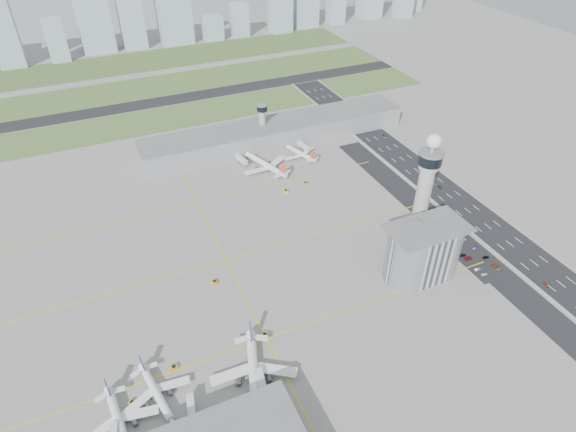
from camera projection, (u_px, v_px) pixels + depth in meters
name	position (u px, v px, depth m)	size (l,w,h in m)	color
ground	(314.00, 274.00, 259.15)	(1000.00, 1000.00, 0.00)	gray
grass_strip_0	(178.00, 116.00, 417.26)	(480.00, 50.00, 0.08)	#516731
grass_strip_1	(159.00, 86.00, 472.15)	(480.00, 60.00, 0.08)	#4A6731
grass_strip_2	(144.00, 61.00, 530.70)	(480.00, 70.00, 0.08)	#475C2B
runway	(168.00, 100.00, 444.33)	(480.00, 22.00, 0.10)	black
highway	(481.00, 221.00, 296.76)	(28.00, 500.00, 0.10)	black
barrier_left	(463.00, 226.00, 291.85)	(0.60, 500.00, 1.20)	#9E9E99
barrier_right	(499.00, 215.00, 301.01)	(0.60, 500.00, 1.20)	#9E9E99
landside_road	(460.00, 241.00, 281.26)	(18.00, 260.00, 0.08)	black
parking_lot	(471.00, 254.00, 271.82)	(20.00, 44.00, 0.10)	black
taxiway_line_h_0	(267.00, 339.00, 224.10)	(260.00, 0.60, 0.01)	yellow
taxiway_line_h_1	(226.00, 260.00, 268.01)	(260.00, 0.60, 0.01)	yellow
taxiway_line_h_2	(197.00, 203.00, 311.93)	(260.00, 0.60, 0.01)	yellow
taxiway_line_v	(226.00, 260.00, 268.01)	(0.60, 260.00, 0.01)	yellow
control_tower	(426.00, 182.00, 267.63)	(14.00, 14.00, 64.50)	#ADAAA5
secondary_tower	(262.00, 121.00, 367.52)	(8.60, 8.60, 31.90)	#ADAAA5
admin_building	(423.00, 251.00, 250.92)	(42.00, 24.00, 33.50)	#B2B2B7
terminal_pier	(276.00, 132.00, 375.84)	(210.00, 32.00, 15.80)	gray
airplane_near_a	(119.00, 422.00, 185.44)	(36.97, 31.42, 10.35)	white
airplane_near_b	(157.00, 392.00, 196.34)	(34.59, 29.40, 9.68)	white
airplane_near_c	(253.00, 371.00, 202.59)	(44.89, 38.15, 12.57)	white
airplane_far_a	(265.00, 161.00, 343.32)	(43.77, 37.20, 12.26)	white
airplane_far_b	(299.00, 150.00, 358.81)	(34.23, 29.10, 9.58)	white
jet_bridge_near_1	(193.00, 429.00, 185.64)	(14.00, 3.00, 5.70)	silver
jet_bridge_near_2	(265.00, 400.00, 195.45)	(14.00, 3.00, 5.70)	silver
jet_bridge_far_0	(237.00, 157.00, 354.71)	(14.00, 3.00, 5.70)	silver
jet_bridge_far_1	(298.00, 144.00, 371.08)	(14.00, 3.00, 5.70)	silver
tug_0	(132.00, 403.00, 196.86)	(1.96, 2.85, 1.66)	gold
tug_1	(174.00, 367.00, 210.28)	(2.30, 3.34, 1.94)	orange
tug_2	(265.00, 335.00, 224.47)	(2.46, 3.58, 2.08)	yellow
tug_3	(214.00, 282.00, 252.86)	(2.14, 3.11, 1.81)	orange
tug_4	(286.00, 191.00, 321.62)	(2.41, 3.50, 2.04)	yellow
tug_5	(306.00, 183.00, 329.69)	(2.16, 3.14, 1.82)	gold
car_lot_0	(484.00, 274.00, 257.93)	(1.48, 3.68, 1.25)	white
car_lot_1	(478.00, 269.00, 261.01)	(1.38, 3.96, 1.30)	gray
car_lot_2	(468.00, 258.00, 268.14)	(2.16, 4.69, 1.30)	maroon
car_lot_3	(463.00, 255.00, 270.33)	(1.67, 4.11, 1.19)	black
car_lot_4	(451.00, 246.00, 277.00)	(1.46, 3.62, 1.23)	navy
car_lot_5	(445.00, 240.00, 280.66)	(1.37, 3.94, 1.30)	#B5B4C2
car_lot_6	(500.00, 269.00, 261.33)	(1.94, 4.21, 1.17)	slate
car_lot_7	(495.00, 266.00, 263.29)	(1.71, 4.21, 1.22)	#993913
car_lot_8	(486.00, 257.00, 268.86)	(1.54, 3.82, 1.30)	black
car_lot_9	(476.00, 248.00, 275.15)	(1.33, 3.80, 1.25)	navy
car_lot_10	(463.00, 239.00, 281.50)	(1.80, 3.91, 1.09)	silver
car_lot_11	(458.00, 234.00, 285.97)	(1.55, 3.81, 1.11)	gray
car_hw_0	(546.00, 285.00, 251.64)	(1.36, 3.39, 1.15)	#A43F1A
car_hw_1	(440.00, 187.00, 326.19)	(1.32, 3.79, 1.25)	black
car_hw_2	(384.00, 136.00, 387.05)	(1.82, 3.94, 1.10)	navy
car_hw_4	(332.00, 111.00, 425.07)	(1.43, 3.55, 1.21)	#8D8FA3
skyline_bldg_5	(4.00, 34.00, 497.18)	(25.49, 20.39, 66.89)	#9EADC1
skyline_bldg_6	(56.00, 40.00, 517.90)	(20.04, 16.03, 45.20)	#9EADC1
skyline_bldg_7	(94.00, 23.00, 541.16)	(35.76, 28.61, 61.22)	#9EADC1
skyline_bldg_8	(129.00, 10.00, 543.73)	(26.33, 21.06, 83.39)	#9EADC1
skyline_bldg_9	(174.00, 15.00, 566.91)	(36.96, 29.57, 62.11)	#9EADC1
skyline_bldg_10	(213.00, 28.00, 584.93)	(23.01, 18.41, 27.75)	#9EADC1
skyline_bldg_11	(240.00, 20.00, 592.79)	(20.22, 16.18, 38.97)	#9EADC1
skyline_bldg_12	(280.00, 13.00, 606.55)	(26.14, 20.92, 46.89)	#9EADC1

